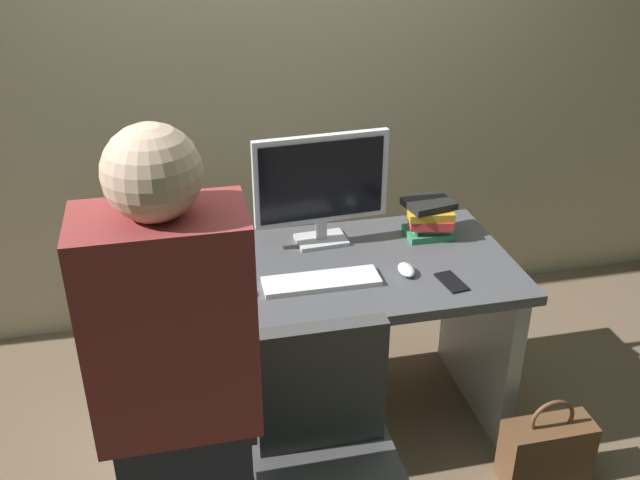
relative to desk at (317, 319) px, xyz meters
The scene contains 12 objects.
ground_plane 0.52m from the desk, ahead, with size 9.00×9.00×0.00m, color brown.
wall_back 1.38m from the desk, 90.00° to the left, with size 6.40×0.10×3.00m, color tan.
desk is the anchor object (origin of this frame).
person_at_desk 1.05m from the desk, 123.20° to the right, with size 0.40×0.24×1.64m.
monitor 0.53m from the desk, 73.13° to the left, with size 0.54×0.15×0.46m.
keyboard 0.26m from the desk, 94.37° to the right, with size 0.43×0.13×0.02m, color white.
mouse 0.42m from the desk, 18.78° to the right, with size 0.06×0.10×0.03m, color white.
cup_near_keyboard 0.48m from the desk, 161.33° to the right, with size 0.07×0.07×0.09m, color #D84C3F.
cup_by_monitor 0.55m from the desk, 162.42° to the left, with size 0.07×0.07×0.10m, color #D84C3F.
book_stack 0.62m from the desk, 18.66° to the left, with size 0.21×0.20×0.15m.
cell_phone 0.56m from the desk, 24.31° to the right, with size 0.07×0.14×0.01m, color black.
handbag 1.01m from the desk, 32.84° to the right, with size 0.34×0.14×0.38m.
Camera 1 is at (-0.51, -2.31, 2.12)m, focal length 40.45 mm.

